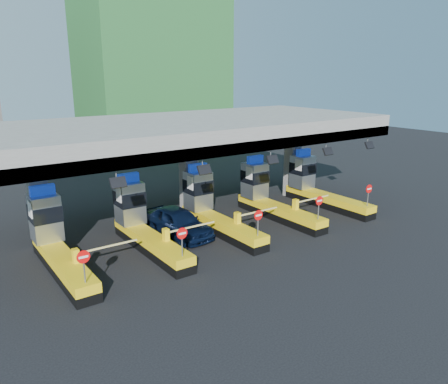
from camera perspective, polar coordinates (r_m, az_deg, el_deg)
ground at (r=29.09m, az=-1.44°, el=-4.90°), size 120.00×120.00×0.00m
toll_canopy at (r=29.98m, az=-4.62°, el=7.76°), size 28.00×12.09×7.00m
toll_lane_far_left at (r=25.06m, az=-21.25°, el=-5.99°), size 4.43×8.00×4.16m
toll_lane_left at (r=26.56m, az=-10.79°, el=-3.99°), size 4.43×8.00×4.16m
toll_lane_center at (r=28.86m, az=-1.76°, el=-2.14°), size 4.43×8.00×4.16m
toll_lane_right at (r=31.79m, az=5.75°, el=-0.56°), size 4.43×8.00×4.16m
toll_lane_far_right at (r=35.18m, az=11.90°, el=0.75°), size 4.43×8.00×4.16m
bg_building_scaffold at (r=61.18m, az=-9.47°, el=18.85°), size 18.00×12.00×28.00m
van at (r=27.80m, az=-6.03°, el=-3.93°), size 2.77×5.67×1.86m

